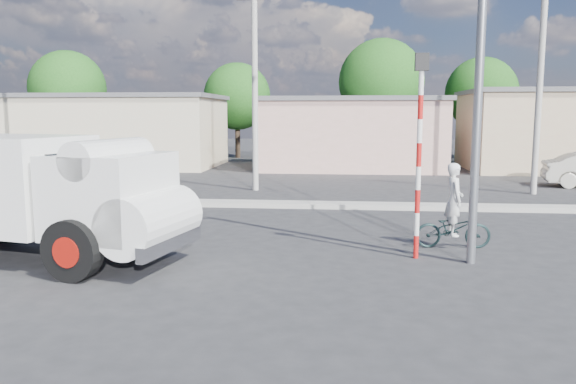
# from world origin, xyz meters

# --- Properties ---
(ground_plane) EXTENTS (120.00, 120.00, 0.00)m
(ground_plane) POSITION_xyz_m (0.00, 0.00, 0.00)
(ground_plane) COLOR #262729
(ground_plane) RESTS_ON ground
(median) EXTENTS (40.00, 0.80, 0.16)m
(median) POSITION_xyz_m (0.00, 8.00, 0.08)
(median) COLOR #99968E
(median) RESTS_ON ground
(truck) EXTENTS (6.74, 3.59, 2.65)m
(truck) POSITION_xyz_m (-4.79, 0.56, 1.47)
(truck) COLOR black
(truck) RESTS_ON ground
(bicycle) EXTENTS (1.76, 0.70, 0.91)m
(bicycle) POSITION_xyz_m (4.17, 2.55, 0.45)
(bicycle) COLOR black
(bicycle) RESTS_ON ground
(cyclist) EXTENTS (0.44, 0.64, 1.69)m
(cyclist) POSITION_xyz_m (4.17, 2.55, 0.85)
(cyclist) COLOR white
(cyclist) RESTS_ON ground
(traffic_pole) EXTENTS (0.28, 0.18, 4.36)m
(traffic_pole) POSITION_xyz_m (3.20, 1.50, 2.59)
(traffic_pole) COLOR red
(traffic_pole) RESTS_ON ground
(streetlight) EXTENTS (2.34, 0.22, 9.00)m
(streetlight) POSITION_xyz_m (4.14, 1.20, 4.96)
(streetlight) COLOR slate
(streetlight) RESTS_ON ground
(building_row) EXTENTS (37.80, 7.30, 4.44)m
(building_row) POSITION_xyz_m (1.10, 22.00, 2.13)
(building_row) COLOR beige
(building_row) RESTS_ON ground
(tree_row) EXTENTS (43.62, 7.43, 8.42)m
(tree_row) POSITION_xyz_m (3.76, 28.45, 4.99)
(tree_row) COLOR #38281E
(tree_row) RESTS_ON ground
(utility_poles) EXTENTS (35.40, 0.24, 8.00)m
(utility_poles) POSITION_xyz_m (3.25, 12.00, 4.07)
(utility_poles) COLOR #99968E
(utility_poles) RESTS_ON ground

